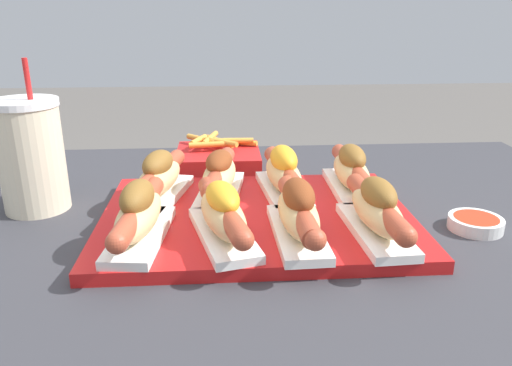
% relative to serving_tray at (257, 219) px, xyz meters
% --- Properties ---
extents(serving_tray, '(0.45, 0.33, 0.02)m').
position_rel_serving_tray_xyz_m(serving_tray, '(0.00, 0.00, 0.00)').
color(serving_tray, red).
rests_on(serving_tray, patio_table).
extents(hot_dog_0, '(0.08, 0.21, 0.08)m').
position_rel_serving_tray_xyz_m(hot_dog_0, '(-0.16, -0.07, 0.04)').
color(hot_dog_0, white).
rests_on(hot_dog_0, serving_tray).
extents(hot_dog_1, '(0.10, 0.21, 0.08)m').
position_rel_serving_tray_xyz_m(hot_dog_1, '(-0.05, -0.08, 0.04)').
color(hot_dog_1, white).
rests_on(hot_dog_1, serving_tray).
extents(hot_dog_2, '(0.07, 0.21, 0.08)m').
position_rel_serving_tray_xyz_m(hot_dog_2, '(0.05, -0.08, 0.04)').
color(hot_dog_2, white).
rests_on(hot_dog_2, serving_tray).
extents(hot_dog_3, '(0.07, 0.21, 0.08)m').
position_rel_serving_tray_xyz_m(hot_dog_3, '(0.15, -0.08, 0.04)').
color(hot_dog_3, white).
rests_on(hot_dog_3, serving_tray).
extents(hot_dog_4, '(0.10, 0.21, 0.08)m').
position_rel_serving_tray_xyz_m(hot_dog_4, '(-0.15, 0.07, 0.04)').
color(hot_dog_4, white).
rests_on(hot_dog_4, serving_tray).
extents(hot_dog_5, '(0.08, 0.21, 0.07)m').
position_rel_serving_tray_xyz_m(hot_dog_5, '(-0.05, 0.08, 0.04)').
color(hot_dog_5, white).
rests_on(hot_dog_5, serving_tray).
extents(hot_dog_6, '(0.08, 0.21, 0.08)m').
position_rel_serving_tray_xyz_m(hot_dog_6, '(0.05, 0.08, 0.04)').
color(hot_dog_6, white).
rests_on(hot_dog_6, serving_tray).
extents(hot_dog_7, '(0.06, 0.21, 0.08)m').
position_rel_serving_tray_xyz_m(hot_dog_7, '(0.16, 0.08, 0.04)').
color(hot_dog_7, white).
rests_on(hot_dog_7, serving_tray).
extents(sauce_bowl, '(0.08, 0.08, 0.02)m').
position_rel_serving_tray_xyz_m(sauce_bowl, '(0.31, -0.04, 0.00)').
color(sauce_bowl, silver).
rests_on(sauce_bowl, patio_table).
extents(drink_cup, '(0.10, 0.10, 0.23)m').
position_rel_serving_tray_xyz_m(drink_cup, '(-0.34, 0.09, 0.08)').
color(drink_cup, beige).
rests_on(drink_cup, patio_table).
extents(fries_basket, '(0.16, 0.15, 0.06)m').
position_rel_serving_tray_xyz_m(fries_basket, '(-0.06, 0.28, 0.01)').
color(fries_basket, red).
rests_on(fries_basket, patio_table).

